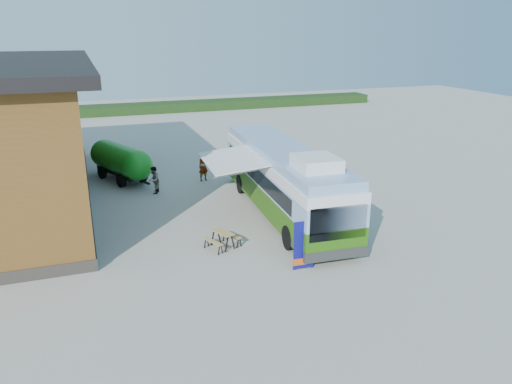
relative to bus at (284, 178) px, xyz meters
name	(u,v)px	position (x,y,z in m)	size (l,w,h in m)	color
ground	(254,248)	(-2.82, -3.48, -1.89)	(100.00, 100.00, 0.00)	#BCB7AD
barn	(1,137)	(-13.32, 6.52, 1.70)	(9.60, 21.20, 7.50)	brown
hedge	(211,105)	(5.18, 34.52, -1.39)	(40.00, 3.00, 1.00)	#264419
bus	(284,178)	(0.00, 0.00, 0.00)	(3.40, 12.98, 3.95)	#3D7413
awning	(237,161)	(-2.30, 0.46, 0.99)	(3.09, 4.69, 0.54)	white
banner	(304,250)	(-1.64, -6.00, -1.06)	(0.88, 0.21, 2.01)	navy
picnic_table	(223,236)	(-4.07, -3.00, -1.34)	(1.63, 1.55, 0.73)	tan
person_a	(203,167)	(-2.47, 6.95, -1.01)	(0.64, 0.42, 1.76)	#999999
person_b	(154,180)	(-5.73, 5.45, -1.10)	(0.77, 0.60, 1.58)	#999999
slurry_tanker	(121,160)	(-7.25, 8.70, -0.58)	(3.41, 5.72, 2.26)	#1B9522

